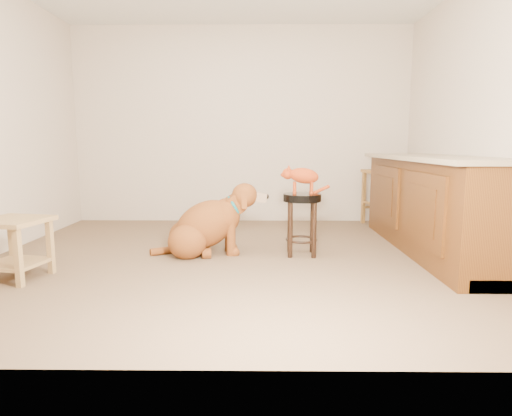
{
  "coord_description": "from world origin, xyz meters",
  "views": [
    {
      "loc": [
        0.26,
        -3.86,
        1.04
      ],
      "look_at": [
        0.22,
        0.15,
        0.45
      ],
      "focal_mm": 30.0,
      "sensor_mm": 36.0,
      "label": 1
    }
  ],
  "objects_px": {
    "padded_stool": "(302,212)",
    "golden_retriever": "(207,226)",
    "side_table": "(14,239)",
    "wood_stool": "(380,196)",
    "tabby_kitten": "(301,177)"
  },
  "relations": [
    {
      "from": "padded_stool",
      "to": "golden_retriever",
      "type": "distance_m",
      "value": 0.92
    },
    {
      "from": "side_table",
      "to": "padded_stool",
      "type": "bearing_deg",
      "value": 18.32
    },
    {
      "from": "padded_stool",
      "to": "wood_stool",
      "type": "relative_size",
      "value": 0.81
    },
    {
      "from": "side_table",
      "to": "tabby_kitten",
      "type": "bearing_deg",
      "value": 18.43
    },
    {
      "from": "padded_stool",
      "to": "tabby_kitten",
      "type": "xyz_separation_m",
      "value": [
        -0.01,
        0.0,
        0.33
      ]
    },
    {
      "from": "wood_stool",
      "to": "golden_retriever",
      "type": "distance_m",
      "value": 2.59
    },
    {
      "from": "padded_stool",
      "to": "tabby_kitten",
      "type": "relative_size",
      "value": 1.23
    },
    {
      "from": "padded_stool",
      "to": "side_table",
      "type": "xyz_separation_m",
      "value": [
        -2.31,
        -0.76,
        -0.1
      ]
    },
    {
      "from": "padded_stool",
      "to": "wood_stool",
      "type": "xyz_separation_m",
      "value": [
        1.17,
        1.57,
        -0.04
      ]
    },
    {
      "from": "tabby_kitten",
      "to": "side_table",
      "type": "bearing_deg",
      "value": -159.1
    },
    {
      "from": "padded_stool",
      "to": "tabby_kitten",
      "type": "height_order",
      "value": "tabby_kitten"
    },
    {
      "from": "golden_retriever",
      "to": "tabby_kitten",
      "type": "relative_size",
      "value": 2.39
    },
    {
      "from": "padded_stool",
      "to": "golden_retriever",
      "type": "height_order",
      "value": "golden_retriever"
    },
    {
      "from": "wood_stool",
      "to": "tabby_kitten",
      "type": "xyz_separation_m",
      "value": [
        -1.18,
        -1.56,
        0.37
      ]
    },
    {
      "from": "golden_retriever",
      "to": "tabby_kitten",
      "type": "height_order",
      "value": "tabby_kitten"
    }
  ]
}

